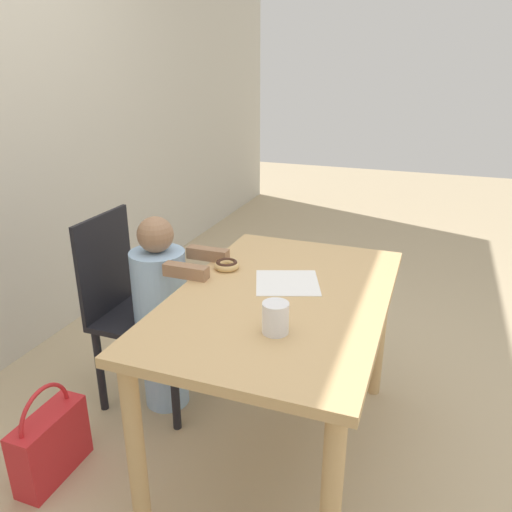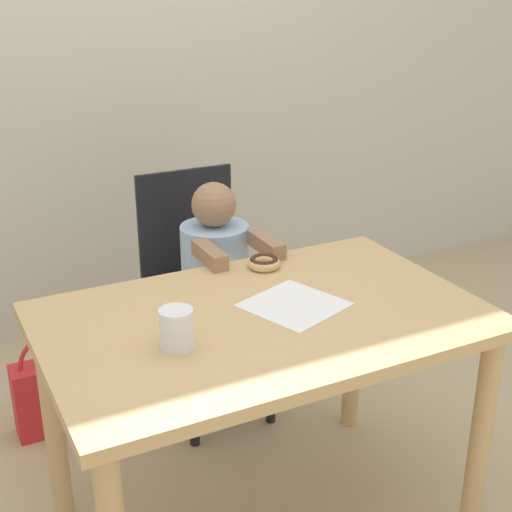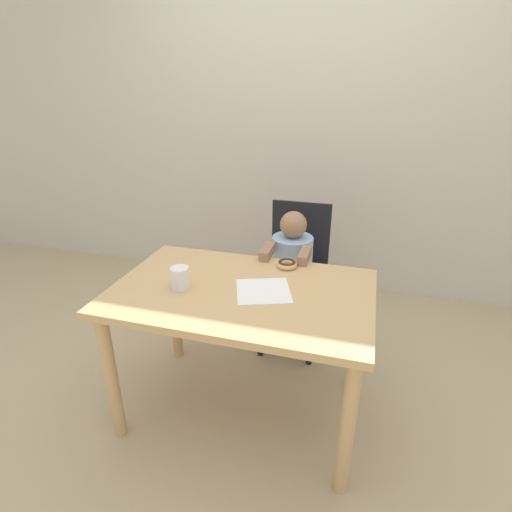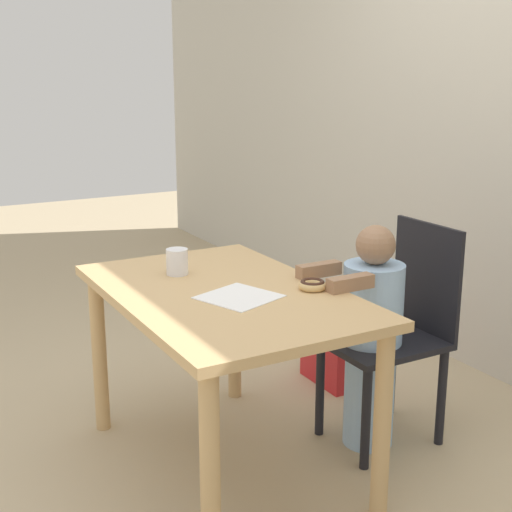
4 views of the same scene
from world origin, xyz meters
TOP-DOWN VIEW (x-y plane):
  - ground_plane at (0.00, 0.00)m, footprint 12.00×12.00m
  - dining_table at (0.00, 0.00)m, footprint 1.17×0.75m
  - chair at (0.12, 0.71)m, footprint 0.37×0.44m
  - child_figure at (0.12, 0.58)m, footprint 0.25×0.40m
  - donut at (0.15, 0.28)m, footprint 0.10×0.10m
  - napkin at (0.10, 0.01)m, footprint 0.30×0.30m
  - handbag at (-0.43, 0.77)m, footprint 0.31×0.12m
  - cup at (-0.27, -0.06)m, footprint 0.08×0.08m

SIDE VIEW (x-z plane):
  - ground_plane at x=0.00m, z-range 0.00..0.00m
  - handbag at x=-0.43m, z-range -0.05..0.35m
  - chair at x=0.12m, z-range 0.01..0.89m
  - child_figure at x=0.12m, z-range 0.00..0.90m
  - dining_table at x=0.00m, z-range 0.25..0.96m
  - napkin at x=0.10m, z-range 0.71..0.71m
  - donut at x=0.15m, z-range 0.71..0.74m
  - cup at x=-0.27m, z-range 0.71..0.81m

